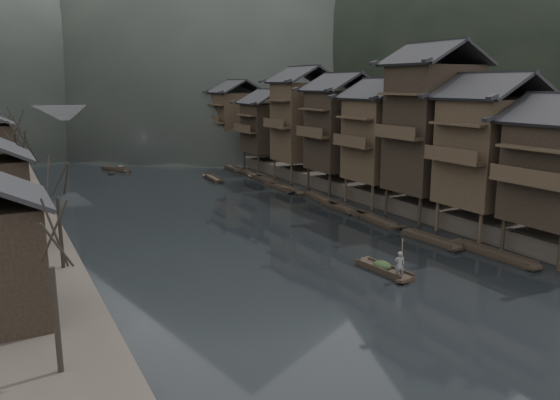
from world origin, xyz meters
TOP-DOWN VIEW (x-y plane):
  - water at (0.00, 0.00)m, footprint 300.00×300.00m
  - right_bank at (35.00, 40.00)m, footprint 40.00×200.00m
  - stilt_houses at (17.28, 18.93)m, footprint 9.00×67.60m
  - bare_trees at (-17.00, 25.22)m, footprint 3.97×73.79m
  - moored_sampans at (11.87, 21.58)m, footprint 2.99×62.82m
  - midriver_boats at (-0.53, 53.87)m, footprint 13.35×45.37m
  - stone_bridge at (-0.00, 72.00)m, footprint 40.00×6.00m
  - hero_sampan at (3.24, -5.14)m, footprint 1.56×5.21m
  - cargo_heap at (3.26, -4.91)m, footprint 1.13×1.48m
  - boatman at (3.05, -6.93)m, footprint 0.79×0.69m
  - bamboo_pole at (3.25, -6.93)m, footprint 1.84×1.98m

SIDE VIEW (x-z plane):
  - water at x=0.00m, z-range 0.00..0.00m
  - hero_sampan at x=3.24m, z-range -0.01..0.42m
  - moored_sampans at x=11.87m, z-range -0.03..0.44m
  - midriver_boats at x=-0.53m, z-range -0.02..0.43m
  - cargo_heap at x=3.26m, z-range 0.44..1.12m
  - right_bank at x=35.00m, z-range 0.00..1.80m
  - boatman at x=3.05m, z-range 0.44..2.27m
  - bamboo_pole at x=3.25m, z-range 2.27..6.06m
  - stone_bridge at x=0.00m, z-range 0.61..9.61m
  - bare_trees at x=-17.00m, z-range 2.51..10.46m
  - stilt_houses at x=17.28m, z-range 0.43..17.14m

